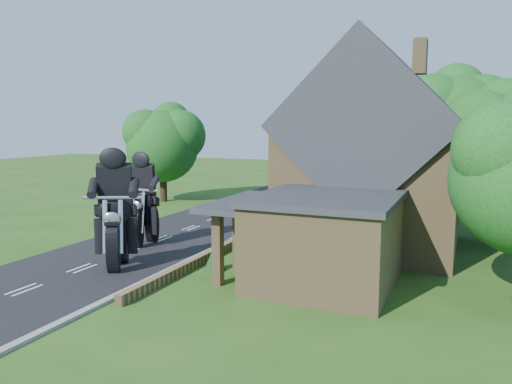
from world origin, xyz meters
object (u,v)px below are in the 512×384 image
at_px(annex, 322,238).
at_px(motorcycle_follow, 145,231).
at_px(house, 373,160).
at_px(motorcycle_lead, 117,251).
at_px(garden_wall, 251,235).

relative_size(annex, motorcycle_follow, 4.63).
bearing_deg(house, motorcycle_lead, -137.39).
relative_size(annex, motorcycle_lead, 4.27).
relative_size(motorcycle_lead, motorcycle_follow, 1.08).
relative_size(house, annex, 1.45).
height_order(garden_wall, motorcycle_lead, motorcycle_lead).
bearing_deg(annex, house, 84.76).
relative_size(house, motorcycle_follow, 6.72).
bearing_deg(garden_wall, motorcycle_follow, -140.95).
bearing_deg(annex, motorcycle_lead, -169.48).
height_order(garden_wall, motorcycle_follow, motorcycle_follow).
distance_m(annex, motorcycle_follow, 10.20).
bearing_deg(garden_wall, house, 9.17).
distance_m(garden_wall, motorcycle_follow, 5.58).
xyz_separation_m(house, motorcycle_lead, (-9.11, -8.38, -3.57)).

